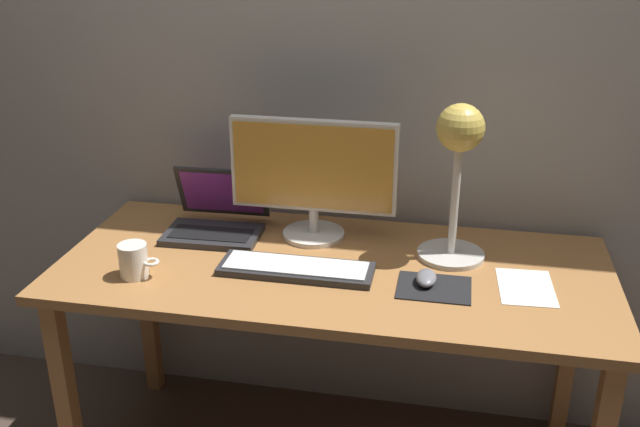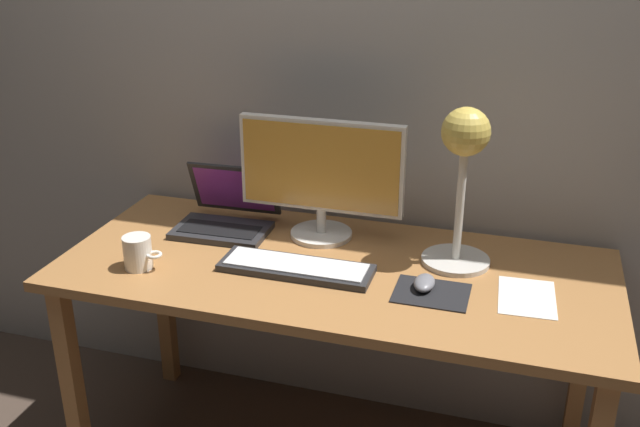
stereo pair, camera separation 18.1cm
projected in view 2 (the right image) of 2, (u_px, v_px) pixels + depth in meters
name	position (u px, v px, depth m)	size (l,w,h in m)	color
back_wall	(371.00, 47.00, 2.23)	(4.80, 0.06, 2.60)	#A8A099
desk	(334.00, 289.00, 2.13)	(1.60, 0.70, 0.74)	#A8703D
monitor	(321.00, 174.00, 2.20)	(0.51, 0.19, 0.38)	silver
keyboard_main	(296.00, 267.00, 2.06)	(0.44, 0.14, 0.03)	#28282B
laptop	(228.00, 210.00, 2.33)	(0.30, 0.27, 0.20)	#28282B
desk_lamp	(464.00, 160.00, 1.99)	(0.20, 0.20, 0.46)	beige
mousepad	(431.00, 293.00, 1.94)	(0.20, 0.16, 0.00)	black
mouse	(424.00, 283.00, 1.95)	(0.06, 0.10, 0.03)	slate
coffee_mug	(138.00, 252.00, 2.06)	(0.12, 0.08, 0.10)	white
paper_sheet_near_mouse	(527.00, 297.00, 1.92)	(0.15, 0.21, 0.00)	white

